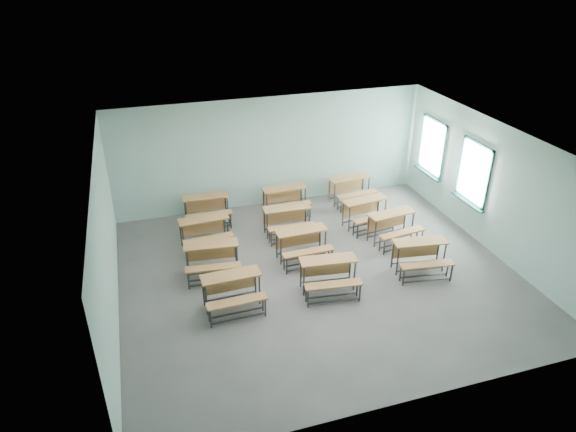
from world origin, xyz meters
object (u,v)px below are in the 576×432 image
Objects in this scene: desk_unit_r0c0 at (232,288)px; desk_unit_r0c2 at (421,253)px; desk_unit_r2c1 at (288,218)px; desk_unit_r2c2 at (367,209)px; desk_unit_r1c1 at (303,241)px; desk_unit_r1c0 at (212,256)px; desk_unit_r1c2 at (393,223)px; desk_unit_r3c2 at (351,187)px; desk_unit_r2c0 at (205,229)px; desk_unit_r3c0 at (207,206)px; desk_unit_r3c1 at (286,197)px; desk_unit_r0c1 at (329,271)px.

desk_unit_r0c0 is 4.46m from desk_unit_r0c2.
desk_unit_r2c2 is (2.17, -0.18, 0.00)m from desk_unit_r2c1.
desk_unit_r1c1 and desk_unit_r2c2 have the same top height.
desk_unit_r1c0 and desk_unit_r2c1 have the same top height.
desk_unit_r2c1 is at bearing 148.87° from desk_unit_r1c2.
desk_unit_r2c1 is 0.96× the size of desk_unit_r3c2.
desk_unit_r2c0 is 1.03× the size of desk_unit_r3c0.
desk_unit_r3c0 and desk_unit_r3c2 have the same top height.
desk_unit_r0c0 and desk_unit_r1c2 have the same top height.
desk_unit_r1c1 and desk_unit_r1c2 have the same top height.
desk_unit_r2c2 is (2.19, 1.08, 0.00)m from desk_unit_r1c1.
desk_unit_r3c0 is 4.28m from desk_unit_r3c2.
desk_unit_r3c0 is at bearing 147.69° from desk_unit_r2c1.
desk_unit_r2c2 is 1.07× the size of desk_unit_r3c1.
desk_unit_r0c2 is at bearing -33.58° from desk_unit_r2c0.
desk_unit_r3c0 is at bearing 174.58° from desk_unit_r3c2.
desk_unit_r2c1 is 1.01× the size of desk_unit_r3c0.
desk_unit_r2c0 is 4.35m from desk_unit_r2c2.
desk_unit_r1c1 is 1.01× the size of desk_unit_r3c0.
desk_unit_r3c1 is at bearing 50.43° from desk_unit_r1c0.
desk_unit_r2c0 is 1.02× the size of desk_unit_r2c1.
desk_unit_r0c1 and desk_unit_r0c2 have the same top height.
desk_unit_r3c0 is 2.23m from desk_unit_r3c1.
desk_unit_r2c1 is (-2.43, 2.57, 0.00)m from desk_unit_r0c2.
desk_unit_r0c1 is 1.41m from desk_unit_r1c1.
desk_unit_r0c0 is 0.94× the size of desk_unit_r2c2.
desk_unit_r1c2 and desk_unit_r2c0 have the same top height.
desk_unit_r3c1 is (-2.19, 2.31, 0.00)m from desk_unit_r1c2.
desk_unit_r0c0 is 0.94× the size of desk_unit_r0c2.
desk_unit_r1c1 is 2.44m from desk_unit_r2c2.
desk_unit_r3c0 is (-4.10, 1.48, 0.00)m from desk_unit_r2c2.
desk_unit_r1c0 is 3.52m from desk_unit_r3c1.
desk_unit_r2c2 is at bearing -6.88° from desk_unit_r2c0.
desk_unit_r2c0 is (0.04, 1.29, 0.00)m from desk_unit_r1c0.
desk_unit_r2c1 is at bearing -4.95° from desk_unit_r2c0.
desk_unit_r3c2 is at bearing 75.12° from desk_unit_r2c2.
desk_unit_r1c0 and desk_unit_r2c0 have the same top height.
desk_unit_r2c1 is at bearing -105.09° from desk_unit_r3c1.
desk_unit_r3c1 is (2.52, 2.46, 0.00)m from desk_unit_r1c0.
desk_unit_r0c1 is (2.14, -0.04, 0.00)m from desk_unit_r0c0.
desk_unit_r1c0 is 1.02× the size of desk_unit_r2c0.
desk_unit_r2c1 is at bearing 167.50° from desk_unit_r2c2.
desk_unit_r1c2 and desk_unit_r3c1 have the same top height.
desk_unit_r0c0 is at bearing -122.27° from desk_unit_r3c1.
desk_unit_r3c1 is (-1.87, 1.38, 0.00)m from desk_unit_r2c2.
desk_unit_r0c1 is 1.06× the size of desk_unit_r3c1.
desk_unit_r0c2 and desk_unit_r3c1 have the same top height.
desk_unit_r1c2 is 1.06× the size of desk_unit_r3c1.
desk_unit_r0c2 is at bearing -94.31° from desk_unit_r3c2.
desk_unit_r0c1 is 1.01× the size of desk_unit_r3c2.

